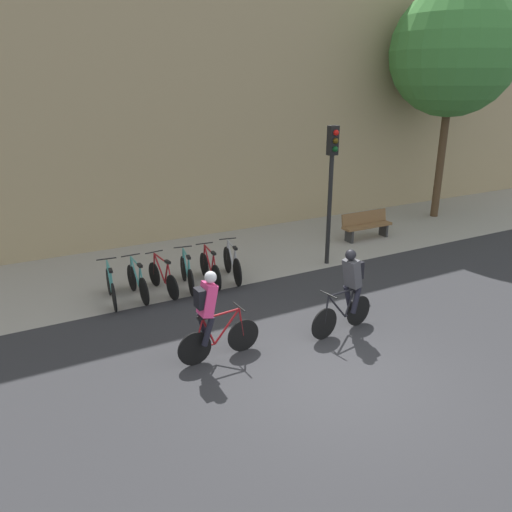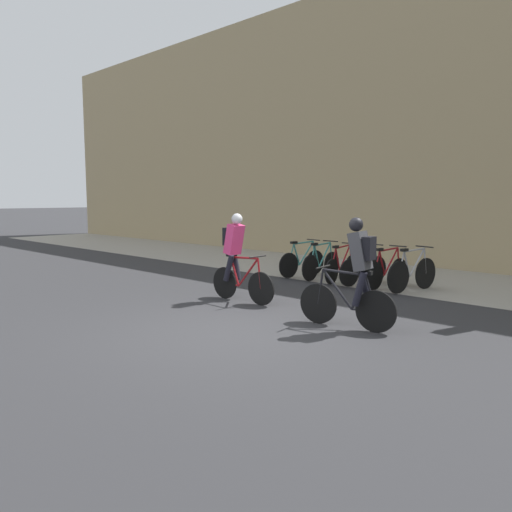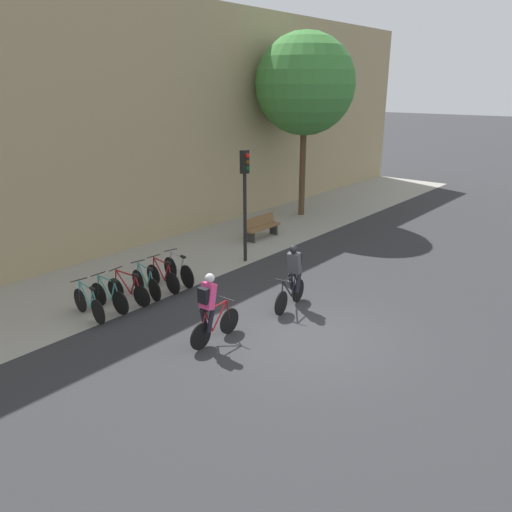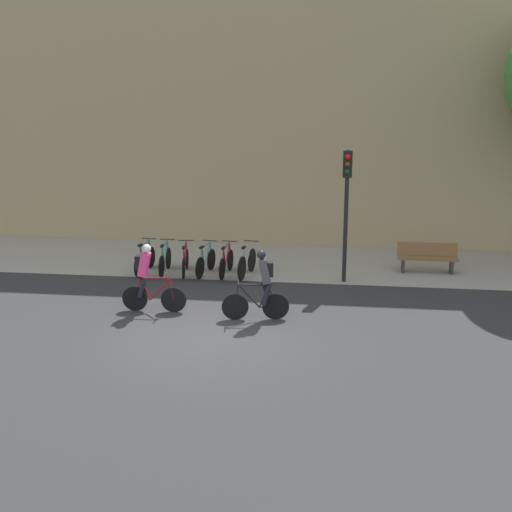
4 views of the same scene
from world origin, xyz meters
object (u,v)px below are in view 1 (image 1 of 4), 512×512
object	(u,v)px
cyclist_pink	(211,314)
bench	(366,225)
parked_bike_3	(187,273)
cyclist_grey	(349,288)
parked_bike_5	(232,264)
parked_bike_2	(163,278)
parked_bike_4	(210,269)
traffic_light_pole	(332,171)
parked_bike_0	(111,287)
parked_bike_1	(138,282)

from	to	relation	value
cyclist_pink	bench	bearing A→B (deg)	31.12
cyclist_pink	parked_bike_3	xyz separation A→B (m)	(0.83, 3.43, -0.55)
cyclist_grey	parked_bike_5	distance (m)	3.82
parked_bike_5	cyclist_pink	bearing A→B (deg)	-121.27
parked_bike_2	bench	xyz separation A→B (m)	(7.24, 1.07, 0.09)
parked_bike_4	traffic_light_pole	xyz separation A→B (m)	(3.50, -0.24, 2.24)
parked_bike_2	bench	bearing A→B (deg)	8.40
cyclist_grey	parked_bike_3	distance (m)	4.28
parked_bike_2	parked_bike_4	xyz separation A→B (m)	(1.25, 0.00, 0.01)
parked_bike_3	parked_bike_2	bearing A→B (deg)	-179.87
parked_bike_3	traffic_light_pole	world-z (taller)	traffic_light_pole
traffic_light_pole	parked_bike_0	bearing A→B (deg)	177.74
cyclist_grey	parked_bike_4	xyz separation A→B (m)	(-1.50, 3.67, -0.55)
cyclist_grey	bench	world-z (taller)	cyclist_grey
cyclist_pink	parked_bike_3	size ratio (longest dim) A/B	1.09
traffic_light_pole	bench	distance (m)	3.55
cyclist_grey	parked_bike_0	xyz separation A→B (m)	(-4.00, 3.67, -0.55)
parked_bike_1	bench	bearing A→B (deg)	7.73
cyclist_pink	traffic_light_pole	size ratio (longest dim) A/B	0.46
parked_bike_0	bench	bearing A→B (deg)	7.17
cyclist_pink	parked_bike_2	bearing A→B (deg)	86.47
cyclist_grey	parked_bike_3	world-z (taller)	cyclist_grey
parked_bike_4	parked_bike_5	size ratio (longest dim) A/B	0.99
bench	parked_bike_4	bearing A→B (deg)	-169.89
cyclist_grey	parked_bike_5	world-z (taller)	cyclist_grey
parked_bike_2	parked_bike_3	bearing A→B (deg)	0.13
parked_bike_3	parked_bike_5	xyz separation A→B (m)	(1.25, 0.00, 0.02)
parked_bike_1	parked_bike_3	size ratio (longest dim) A/B	1.00
parked_bike_0	parked_bike_3	bearing A→B (deg)	0.01
parked_bike_5	parked_bike_4	bearing A→B (deg)	-179.89
cyclist_pink	bench	world-z (taller)	cyclist_pink
parked_bike_1	parked_bike_4	size ratio (longest dim) A/B	0.99
parked_bike_2	parked_bike_3	size ratio (longest dim) A/B	1.02
cyclist_grey	parked_bike_1	size ratio (longest dim) A/B	1.10
parked_bike_3	traffic_light_pole	bearing A→B (deg)	-3.29
cyclist_grey	parked_bike_2	xyz separation A→B (m)	(-2.75, 3.67, -0.56)
cyclist_grey	parked_bike_4	size ratio (longest dim) A/B	1.08
traffic_light_pole	parked_bike_4	bearing A→B (deg)	176.13
parked_bike_3	parked_bike_5	bearing A→B (deg)	0.04
parked_bike_2	parked_bike_5	bearing A→B (deg)	0.07
cyclist_grey	cyclist_pink	bearing A→B (deg)	175.33
parked_bike_0	parked_bike_4	size ratio (longest dim) A/B	1.01
parked_bike_1	cyclist_pink	bearing A→B (deg)	-83.10
cyclist_grey	traffic_light_pole	world-z (taller)	traffic_light_pole
parked_bike_2	traffic_light_pole	distance (m)	5.26
cyclist_pink	cyclist_grey	bearing A→B (deg)	-4.67
parked_bike_5	bench	world-z (taller)	parked_bike_5
parked_bike_2	parked_bike_4	world-z (taller)	parked_bike_4
cyclist_pink	cyclist_grey	xyz separation A→B (m)	(2.96, -0.24, -0.00)
cyclist_grey	parked_bike_3	xyz separation A→B (m)	(-2.13, 3.67, -0.55)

